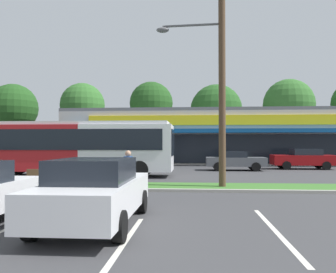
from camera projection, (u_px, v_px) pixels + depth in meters
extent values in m
cube|color=#386B28|center=(164.00, 187.00, 15.29)|extent=(56.00, 2.20, 0.12)
cube|color=#99968C|center=(162.00, 190.00, 14.08)|extent=(56.00, 0.24, 0.12)
cube|color=silver|center=(31.00, 218.00, 9.08)|extent=(0.12, 4.80, 0.01)
cube|color=silver|center=(122.00, 246.00, 6.59)|extent=(0.12, 4.80, 0.01)
cube|color=silver|center=(275.00, 231.00, 7.75)|extent=(0.12, 4.80, 0.01)
cube|color=#BCB7AD|center=(211.00, 139.00, 37.90)|extent=(28.96, 13.52, 4.97)
cube|color=black|center=(215.00, 149.00, 31.09)|extent=(24.33, 0.08, 2.58)
cube|color=#0F4C8C|center=(216.00, 131.00, 30.47)|extent=(27.22, 1.40, 0.35)
cube|color=yellow|center=(215.00, 120.00, 31.11)|extent=(23.17, 0.16, 0.89)
cube|color=slate|center=(211.00, 115.00, 37.95)|extent=(28.96, 13.52, 0.30)
cylinder|color=#473323|center=(13.00, 142.00, 46.60)|extent=(0.44, 0.44, 4.32)
sphere|color=#1E4719|center=(13.00, 108.00, 46.70)|extent=(6.49, 6.49, 6.49)
cylinder|color=#473323|center=(82.00, 140.00, 45.22)|extent=(0.44, 0.44, 4.81)
sphere|color=#2D6026|center=(82.00, 105.00, 45.31)|extent=(5.77, 5.77, 5.77)
cylinder|color=#473323|center=(151.00, 139.00, 46.28)|extent=(0.44, 0.44, 5.18)
sphere|color=#1E4719|center=(151.00, 103.00, 46.38)|extent=(5.77, 5.77, 5.77)
cylinder|color=#473323|center=(216.00, 144.00, 47.19)|extent=(0.44, 0.44, 3.86)
sphere|color=#23511E|center=(216.00, 110.00, 47.29)|extent=(7.05, 7.05, 7.05)
cylinder|color=#473323|center=(289.00, 141.00, 44.15)|extent=(0.44, 0.44, 4.53)
sphere|color=#2D6026|center=(289.00, 104.00, 44.25)|extent=(6.46, 6.46, 6.46)
cylinder|color=#4C3826|center=(222.00, 74.00, 14.98)|extent=(0.30, 0.30, 9.93)
cylinder|color=#59595B|center=(192.00, 25.00, 15.21)|extent=(2.60, 0.27, 0.10)
ellipsoid|color=#59595B|center=(163.00, 30.00, 15.38)|extent=(0.56, 0.32, 0.24)
cube|color=#AD191E|center=(33.00, 148.00, 21.04)|extent=(6.45, 2.56, 2.70)
cube|color=silver|center=(128.00, 148.00, 20.60)|extent=(5.27, 2.56, 2.70)
cube|color=silver|center=(75.00, 124.00, 20.87)|extent=(11.25, 2.32, 0.20)
cube|color=black|center=(67.00, 140.00, 19.55)|extent=(10.77, 0.08, 1.19)
cube|color=black|center=(173.00, 142.00, 20.40)|extent=(0.06, 2.17, 1.51)
cylinder|color=black|center=(146.00, 167.00, 21.68)|extent=(1.00, 0.30, 1.00)
cylinder|color=black|center=(140.00, 170.00, 19.34)|extent=(1.00, 0.30, 1.00)
cylinder|color=black|center=(68.00, 166.00, 22.06)|extent=(1.00, 0.30, 1.00)
cylinder|color=black|center=(53.00, 169.00, 19.72)|extent=(1.00, 0.30, 1.00)
cylinder|color=black|center=(19.00, 166.00, 22.30)|extent=(1.00, 0.30, 1.00)
cube|color=brown|center=(49.00, 181.00, 13.76)|extent=(1.60, 0.45, 0.06)
cube|color=brown|center=(47.00, 175.00, 13.57)|extent=(1.60, 0.06, 0.44)
cube|color=#333338|center=(64.00, 187.00, 13.71)|extent=(0.08, 0.36, 0.45)
cube|color=#333338|center=(34.00, 187.00, 13.80)|extent=(0.08, 0.36, 0.45)
cube|color=silver|center=(96.00, 196.00, 8.38)|extent=(1.90, 4.77, 0.74)
cube|color=black|center=(93.00, 170.00, 8.15)|extent=(1.67, 2.15, 0.54)
cylinder|color=black|center=(80.00, 201.00, 9.91)|extent=(0.22, 0.64, 0.64)
cylinder|color=black|center=(142.00, 201.00, 9.78)|extent=(0.22, 0.64, 0.64)
cylinder|color=black|center=(31.00, 225.00, 6.96)|extent=(0.22, 0.64, 0.64)
cylinder|color=black|center=(120.00, 227.00, 6.83)|extent=(0.22, 0.64, 0.64)
cube|color=#515459|center=(236.00, 162.00, 25.26)|extent=(4.26, 1.75, 0.64)
cube|color=black|center=(233.00, 154.00, 25.28)|extent=(1.92, 1.54, 0.42)
cylinder|color=black|center=(252.00, 165.00, 25.98)|extent=(0.64, 0.22, 0.64)
cylinder|color=black|center=(256.00, 167.00, 24.33)|extent=(0.64, 0.22, 0.64)
cylinder|color=black|center=(217.00, 165.00, 26.18)|extent=(0.64, 0.22, 0.64)
cylinder|color=black|center=(218.00, 167.00, 24.52)|extent=(0.64, 0.22, 0.64)
cylinder|color=black|center=(27.00, 204.00, 9.33)|extent=(0.22, 0.64, 0.64)
cube|color=maroon|center=(303.00, 160.00, 26.59)|extent=(4.66, 1.76, 0.76)
cube|color=black|center=(306.00, 152.00, 26.58)|extent=(2.10, 1.55, 0.47)
cylinder|color=black|center=(287.00, 166.00, 25.85)|extent=(0.64, 0.22, 0.64)
cylinder|color=black|center=(281.00, 164.00, 27.52)|extent=(0.64, 0.22, 0.64)
cylinder|color=black|center=(326.00, 166.00, 25.64)|extent=(0.64, 0.22, 0.64)
cylinder|color=black|center=(318.00, 164.00, 27.31)|extent=(0.64, 0.22, 0.64)
cylinder|color=black|center=(9.00, 163.00, 28.99)|extent=(0.64, 0.22, 0.64)
cylinder|color=#47423D|center=(128.00, 184.00, 13.15)|extent=(0.29, 0.29, 0.82)
cylinder|color=#264C99|center=(128.00, 165.00, 13.17)|extent=(0.34, 0.34, 0.65)
sphere|color=tan|center=(128.00, 153.00, 13.17)|extent=(0.23, 0.23, 0.23)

